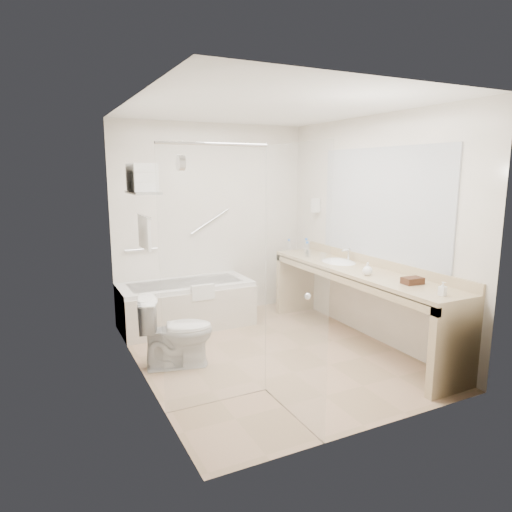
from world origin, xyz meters
name	(u,v)px	position (x,y,z in m)	size (l,w,h in m)	color
floor	(269,354)	(0.00, 0.00, 0.00)	(3.20, 3.20, 0.00)	tan
ceiling	(270,107)	(0.00, 0.00, 2.50)	(2.60, 3.20, 0.10)	white
wall_back	(212,221)	(0.00, 1.60, 1.25)	(2.60, 0.10, 2.50)	silver
wall_front	(377,266)	(0.00, -1.60, 1.25)	(2.60, 0.10, 2.50)	silver
wall_left	(139,246)	(-1.30, 0.00, 1.25)	(0.10, 3.20, 2.50)	silver
wall_right	(371,229)	(1.30, 0.00, 1.25)	(0.10, 3.20, 2.50)	silver
bathtub	(186,304)	(-0.50, 1.24, 0.28)	(1.60, 0.73, 0.59)	white
grab_bar_short	(141,249)	(-0.95, 1.56, 0.95)	(0.03, 0.03, 0.40)	silver
grab_bar_long	(210,221)	(-0.05, 1.56, 1.25)	(0.03, 0.03, 0.60)	silver
shower_enclosure	(253,281)	(-0.63, -0.93, 1.07)	(0.96, 0.91, 2.11)	silver
towel_shelf	(142,187)	(-1.17, 0.35, 1.75)	(0.24, 0.55, 0.81)	silver
vanity_counter	(358,287)	(1.02, -0.15, 0.64)	(0.55, 2.70, 0.95)	tan
sink	(339,264)	(1.05, 0.25, 0.82)	(0.40, 0.52, 0.14)	white
faucet	(349,254)	(1.20, 0.25, 0.93)	(0.03, 0.03, 0.14)	silver
mirror	(381,204)	(1.29, -0.15, 1.55)	(0.02, 2.00, 1.20)	#B3B9C0
hairdryer_unit	(316,205)	(1.25, 1.05, 1.45)	(0.08, 0.10, 0.18)	silver
toilet	(176,332)	(-0.95, 0.14, 0.35)	(0.40, 0.72, 0.70)	white
amenity_basket	(412,281)	(1.05, -0.92, 0.88)	(0.19, 0.13, 0.06)	#452618
soap_bottle_a	(442,293)	(0.97, -1.34, 0.88)	(0.05, 0.12, 0.06)	silver
soap_bottle_b	(367,270)	(0.90, -0.44, 0.90)	(0.10, 0.13, 0.10)	silver
water_bottle_left	(306,247)	(1.01, 0.88, 0.94)	(0.06, 0.06, 0.20)	silver
water_bottle_mid	(307,250)	(0.89, 0.67, 0.94)	(0.06, 0.06, 0.20)	silver
water_bottle_right	(289,246)	(0.88, 1.10, 0.93)	(0.05, 0.05, 0.17)	silver
drinking_glass_near	(309,253)	(0.93, 0.70, 0.89)	(0.06, 0.06, 0.08)	silver
drinking_glass_far	(323,257)	(0.94, 0.40, 0.90)	(0.07, 0.07, 0.09)	silver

